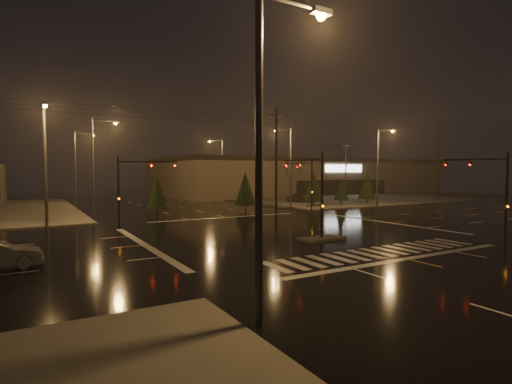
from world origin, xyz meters
The scene contains 27 objects.
ground centered at (0.00, 0.00, 0.00)m, with size 140.00×140.00×0.00m, color black.
sidewalk_ne centered at (30.00, 30.00, 0.06)m, with size 36.00×36.00×0.12m, color #4A4742.
median_island centered at (0.00, -4.00, 0.07)m, with size 3.00×1.60×0.15m, color #4A4742.
crosswalk centered at (0.00, -9.00, 0.01)m, with size 15.00×2.60×0.01m, color beige.
stop_bar_near centered at (0.00, -11.00, 0.01)m, with size 16.00×0.50×0.01m, color beige.
stop_bar_far centered at (0.00, 11.00, 0.01)m, with size 16.00×0.50×0.01m, color beige.
parking_lot centered at (35.00, 28.00, 0.04)m, with size 50.00×24.00×0.08m, color black.
retail_building centered at (35.00, 45.99, 3.84)m, with size 60.20×28.30×7.20m.
signal_mast_median centered at (0.00, -3.07, 3.75)m, with size 0.25×4.59×6.00m.
signal_mast_ne centered at (9.50, 10.14, 3.79)m, with size 4.84×1.86×6.00m.
signal_mast_nw centered at (-9.50, 10.14, 3.79)m, with size 4.84×1.86×6.00m.
signal_mast_se centered at (10.23, -9.75, 3.71)m, with size 1.55×3.87×6.00m.
streetlight_0 centered at (-11.18, -15.00, 5.80)m, with size 2.77×0.32×10.00m.
streetlight_1 centered at (-11.18, 18.00, 5.80)m, with size 2.77×0.32×10.00m.
streetlight_2 centered at (-11.18, 34.00, 5.80)m, with size 2.77×0.32×10.00m.
streetlight_3 centered at (11.18, 16.00, 5.80)m, with size 2.77×0.32×10.00m.
streetlight_4 centered at (11.18, 36.00, 5.80)m, with size 2.77×0.32×10.00m.
streetlight_5 centered at (-16.00, 11.18, 5.80)m, with size 0.32×2.77×10.00m.
streetlight_6 centered at (22.00, 11.18, 5.80)m, with size 0.32×2.77×10.00m.
utility_pole_1 centered at (8.00, 14.00, 6.13)m, with size 2.20×0.32×12.00m.
utility_pole_2 centered at (38.00, 14.00, 6.13)m, with size 2.20×0.32×12.00m.
conifer_0 centered at (15.72, 16.71, 2.71)m, with size 2.57×2.57×4.72m.
conifer_1 centered at (19.92, 16.06, 2.23)m, with size 1.96×1.96×3.77m.
conifer_2 centered at (25.10, 16.30, 2.66)m, with size 2.51×2.51×4.63m.
conifer_3 centered at (-5.41, 16.54, 2.40)m, with size 2.18×2.18×4.11m.
conifer_4 centered at (5.03, 16.06, 2.68)m, with size 2.53×2.53×4.66m.
car_parked centered at (17.87, 22.45, 0.70)m, with size 1.66×4.12×1.40m, color black.
Camera 1 is at (-17.51, -25.16, 4.68)m, focal length 28.00 mm.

